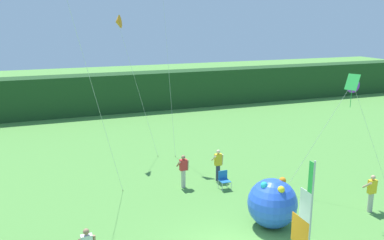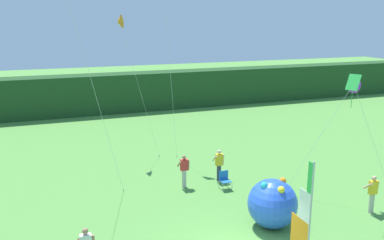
{
  "view_description": "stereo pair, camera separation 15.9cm",
  "coord_description": "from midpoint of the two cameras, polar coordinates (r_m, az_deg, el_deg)",
  "views": [
    {
      "loc": [
        -6.04,
        -11.7,
        8.21
      ],
      "look_at": [
        -0.65,
        2.69,
        4.38
      ],
      "focal_mm": 38.56,
      "sensor_mm": 36.0,
      "label": 1
    },
    {
      "loc": [
        -5.89,
        -11.76,
        8.21
      ],
      "look_at": [
        -0.65,
        2.69,
        4.38
      ],
      "focal_mm": 38.56,
      "sensor_mm": 36.0,
      "label": 2
    }
  ],
  "objects": [
    {
      "name": "kite_orange_delta_3",
      "position": [
        24.34,
        -9.78,
        13.17
      ],
      "size": [
        2.26,
        1.4,
        8.37
      ],
      "color": "brown",
      "rests_on": "ground"
    },
    {
      "name": "person_far_left",
      "position": [
        20.45,
        -0.88,
        -6.96
      ],
      "size": [
        0.55,
        0.48,
        1.68
      ],
      "color": "#B7B2A3",
      "rests_on": "ground"
    },
    {
      "name": "folding_chair",
      "position": [
        20.49,
        4.76,
        -8.11
      ],
      "size": [
        0.51,
        0.51,
        0.89
      ],
      "color": "#BCBCC1",
      "rests_on": "ground"
    },
    {
      "name": "banner_flag",
      "position": [
        14.3,
        15.61,
        -12.86
      ],
      "size": [
        0.06,
        1.03,
        3.91
      ],
      "color": "#B7B7BC",
      "rests_on": "ground"
    },
    {
      "name": "person_mid_field",
      "position": [
        19.54,
        23.91,
        -9.23
      ],
      "size": [
        0.55,
        0.48,
        1.69
      ],
      "color": "#B7B2A3",
      "rests_on": "ground"
    },
    {
      "name": "distant_treeline",
      "position": [
        37.39,
        -10.46,
        3.72
      ],
      "size": [
        80.0,
        2.4,
        3.39
      ],
      "primitive_type": "cube",
      "color": "#1E421E",
      "rests_on": "ground"
    },
    {
      "name": "person_near_banner",
      "position": [
        21.27,
        3.97,
        -6.15
      ],
      "size": [
        0.55,
        0.48,
        1.68
      ],
      "color": "#2D334C",
      "rests_on": "ground"
    },
    {
      "name": "inflatable_balloon",
      "position": [
        17.07,
        11.34,
        -11.25
      ],
      "size": [
        2.0,
        2.0,
        2.04
      ],
      "color": "blue",
      "rests_on": "ground"
    },
    {
      "name": "kite_purple_delta_1",
      "position": [
        19.73,
        21.49,
        4.4
      ],
      "size": [
        2.87,
        1.4,
        5.63
      ],
      "color": "brown",
      "rests_on": "ground"
    },
    {
      "name": "kite_green_diamond_4",
      "position": [
        18.01,
        22.0,
        3.62
      ],
      "size": [
        3.34,
        0.59,
        6.0
      ],
      "color": "brown",
      "rests_on": "ground"
    }
  ]
}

